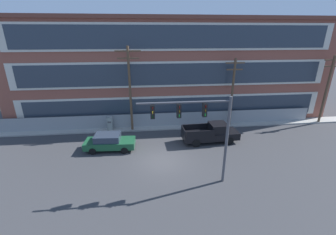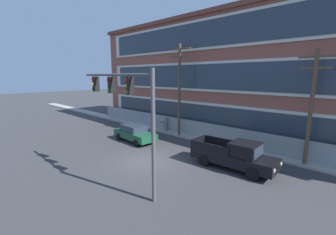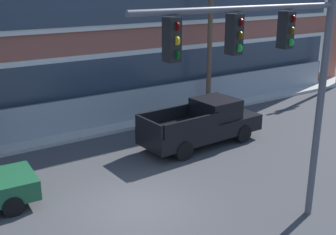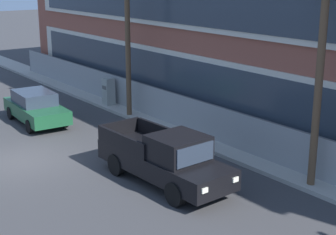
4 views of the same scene
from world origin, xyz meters
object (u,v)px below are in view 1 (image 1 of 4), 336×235
Objects in this scene: traffic_signal_mast at (200,123)px; utility_pole_near_corner at (130,86)px; pickup_truck_black at (211,133)px; utility_pole_midblock at (232,90)px; utility_pole_far_east at (327,87)px; sedan_dark_green at (109,142)px; electrical_cabinet at (110,124)px.

utility_pole_near_corner is (-5.11, 10.00, 0.30)m from traffic_signal_mast.
utility_pole_midblock reaches higher than pickup_truck_black.
utility_pole_far_east reaches higher than utility_pole_midblock.
traffic_signal_mast is 1.38× the size of sedan_dark_green.
pickup_truck_black is 9.70m from utility_pole_near_corner.
utility_pole_far_east is at bearing -1.11° from utility_pole_midblock.
sedan_dark_green is at bearing -176.64° from pickup_truck_black.
traffic_signal_mast is 4.01× the size of electrical_cabinet.
traffic_signal_mast is 0.71× the size of utility_pole_near_corner.
utility_pole_near_corner is at bearing -179.15° from utility_pole_midblock.
utility_pole_midblock is 14.19m from electrical_cabinet.
utility_pole_midblock is (6.20, 10.17, -0.46)m from traffic_signal_mast.
utility_pole_far_east is 4.96× the size of electrical_cabinet.
pickup_truck_black is at bearing 3.36° from sedan_dark_green.
utility_pole_far_east is at bearing -0.13° from utility_pole_near_corner.
pickup_truck_black is (2.90, 6.39, -3.83)m from traffic_signal_mast.
utility_pole_midblock is at bearing 0.85° from utility_pole_near_corner.
utility_pole_near_corner reaches higher than sedan_dark_green.
utility_pole_midblock is (13.24, 4.36, 3.50)m from sedan_dark_green.
utility_pole_near_corner reaches higher than electrical_cabinet.
utility_pole_near_corner reaches higher than utility_pole_midblock.
traffic_signal_mast reaches higher than electrical_cabinet.
sedan_dark_green is (-7.04, 5.81, -3.96)m from traffic_signal_mast.
pickup_truck_black is 0.73× the size of utility_pole_midblock.
pickup_truck_black is at bearing 65.61° from traffic_signal_mast.
traffic_signal_mast is 20.10m from utility_pole_far_east.
electrical_cabinet is at bearing 174.48° from utility_pole_near_corner.
traffic_signal_mast is at bearing -114.39° from pickup_truck_black.
pickup_truck_black is at bearing -166.28° from utility_pole_far_east.
electrical_cabinet is (-7.56, 10.24, -3.95)m from traffic_signal_mast.
utility_pole_far_east is (11.26, -0.22, 0.13)m from utility_pole_midblock.
utility_pole_near_corner is (1.94, 4.19, 4.27)m from sedan_dark_green.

